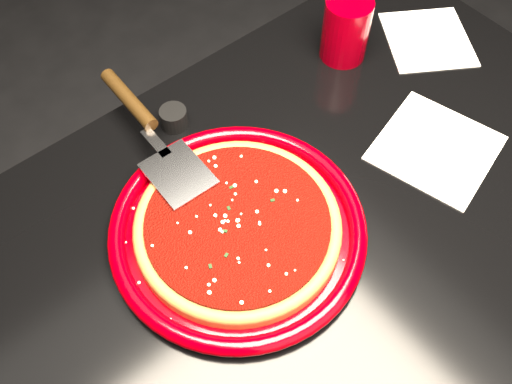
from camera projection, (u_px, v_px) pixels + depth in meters
floor at (287, 375)px, 1.49m from camera, size 4.00×4.00×0.01m
table at (295, 323)px, 1.17m from camera, size 1.20×0.80×0.75m
plate at (238, 229)px, 0.84m from camera, size 0.48×0.48×0.03m
pizza_crust at (238, 227)px, 0.84m from camera, size 0.38×0.38×0.02m
pizza_crust_rim at (238, 225)px, 0.83m from camera, size 0.38×0.38×0.02m
pizza_sauce at (237, 223)px, 0.83m from camera, size 0.34×0.34×0.01m
parmesan_dusting at (237, 220)px, 0.82m from camera, size 0.26×0.26×0.01m
basil_flecks at (237, 221)px, 0.82m from camera, size 0.24×0.24×0.00m
pizza_server at (153, 131)px, 0.90m from camera, size 0.11×0.35×0.03m
cup at (346, 29)px, 1.02m from camera, size 0.10×0.10×0.12m
napkin_a at (436, 148)px, 0.94m from camera, size 0.22×0.22×0.00m
napkin_b at (428, 39)px, 1.08m from camera, size 0.22×0.22×0.00m
ramekin at (174, 118)px, 0.96m from camera, size 0.05×0.05×0.04m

